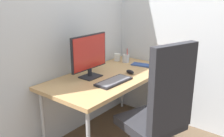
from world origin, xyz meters
TOP-DOWN VIEW (x-y plane):
  - ground_plane at (0.00, 0.00)m, footprint 8.00×8.00m
  - wall_back at (0.00, 0.40)m, footprint 2.73×0.04m
  - wall_side_right at (0.76, -0.18)m, footprint 0.04×2.02m
  - desk at (0.00, 0.00)m, footprint 1.46×0.74m
  - office_chair at (-0.18, -0.70)m, footprint 0.62×0.62m
  - monitor at (-0.17, 0.12)m, footprint 0.48×0.16m
  - keyboard at (-0.15, -0.17)m, footprint 0.40×0.18m
  - mouse at (0.17, -0.15)m, footprint 0.07×0.11m
  - pen_holder at (0.51, 0.15)m, footprint 0.09×0.09m
  - notebook at (0.51, -0.08)m, footprint 0.16×0.25m
  - coffee_mug at (0.50, 0.27)m, footprint 0.11×0.08m

SIDE VIEW (x-z plane):
  - ground_plane at x=0.00m, z-range 0.00..0.00m
  - office_chair at x=-0.18m, z-range 0.01..1.20m
  - desk at x=0.00m, z-range 0.31..1.02m
  - notebook at x=0.51m, z-range 0.71..0.72m
  - keyboard at x=-0.15m, z-range 0.71..0.73m
  - mouse at x=0.17m, z-range 0.71..0.75m
  - coffee_mug at x=0.50m, z-range 0.71..0.80m
  - pen_holder at x=0.51m, z-range 0.67..0.85m
  - monitor at x=-0.17m, z-range 0.73..1.17m
  - wall_back at x=0.00m, z-range 0.00..2.80m
  - wall_side_right at x=0.76m, z-range 0.00..2.80m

